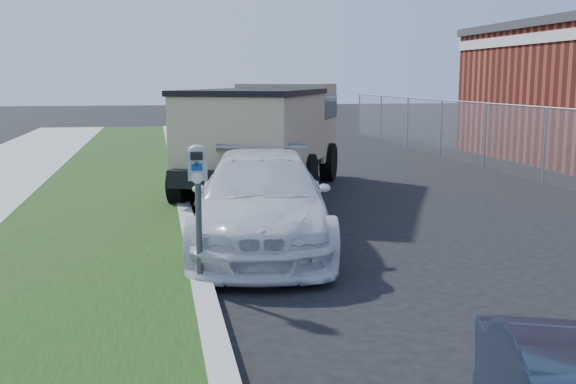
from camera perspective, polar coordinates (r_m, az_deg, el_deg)
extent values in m
plane|color=black|center=(8.44, 10.78, -7.51)|extent=(120.00, 120.00, 0.00)
cube|color=gray|center=(9.78, -8.07, -4.63)|extent=(0.25, 50.00, 0.15)
cube|color=#13360E|center=(9.84, -17.45, -4.95)|extent=(3.00, 50.00, 0.13)
plane|color=slate|center=(17.15, 20.93, 3.69)|extent=(0.00, 30.00, 30.00)
cylinder|color=#999FA7|center=(17.09, 21.11, 6.69)|extent=(0.04, 30.00, 0.04)
cylinder|color=#999FA7|center=(17.15, 20.93, 3.69)|extent=(0.06, 0.06, 1.80)
cylinder|color=#999FA7|center=(19.75, 16.34, 4.62)|extent=(0.06, 0.06, 1.80)
cylinder|color=#999FA7|center=(22.45, 12.83, 5.30)|extent=(0.06, 0.06, 1.80)
cylinder|color=#999FA7|center=(25.21, 10.07, 5.82)|extent=(0.06, 0.06, 1.80)
cylinder|color=#999FA7|center=(28.03, 7.86, 6.23)|extent=(0.06, 0.06, 1.80)
cylinder|color=#999FA7|center=(30.88, 6.06, 6.56)|extent=(0.06, 0.06, 1.80)
cylinder|color=#3F4247|center=(7.85, -7.54, -3.29)|extent=(0.09, 0.09, 1.14)
cube|color=gray|center=(7.72, -7.66, 2.25)|extent=(0.23, 0.17, 0.34)
ellipsoid|color=gray|center=(7.70, -7.69, 3.51)|extent=(0.24, 0.18, 0.13)
cube|color=black|center=(7.64, -7.75, 3.03)|extent=(0.14, 0.04, 0.09)
cube|color=navy|center=(7.65, -7.73, 2.10)|extent=(0.12, 0.03, 0.08)
cylinder|color=silver|center=(7.67, -7.71, 1.17)|extent=(0.12, 0.03, 0.13)
cube|color=#3F4247|center=(7.65, -7.74, 2.36)|extent=(0.05, 0.02, 0.06)
imported|color=silver|center=(9.93, -2.34, -0.69)|extent=(2.64, 4.99, 1.38)
cube|color=black|center=(14.74, -2.01, 2.56)|extent=(4.31, 6.21, 0.32)
cube|color=tan|center=(16.72, -0.06, 6.00)|extent=(2.66, 2.41, 1.84)
cube|color=black|center=(16.70, -0.06, 7.27)|extent=(2.70, 2.44, 0.55)
cube|color=tan|center=(13.97, -2.84, 5.31)|extent=(3.63, 4.44, 1.48)
cube|color=black|center=(13.93, -2.87, 8.45)|extent=(3.75, 4.57, 0.11)
cube|color=black|center=(17.64, 0.61, 3.48)|extent=(2.07, 1.05, 0.28)
cylinder|color=black|center=(17.00, -3.62, 2.76)|extent=(0.65, 0.96, 0.92)
cylinder|color=black|center=(16.50, 3.45, 2.56)|extent=(0.65, 0.96, 0.92)
cylinder|color=black|center=(14.66, -6.49, 1.65)|extent=(0.65, 0.96, 0.92)
cylinder|color=black|center=(14.08, 1.66, 1.38)|extent=(0.65, 0.96, 0.92)
cylinder|color=black|center=(13.13, -8.96, 0.68)|extent=(0.65, 0.96, 0.92)
cylinder|color=black|center=(12.48, 0.08, 0.34)|extent=(0.65, 0.96, 0.92)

